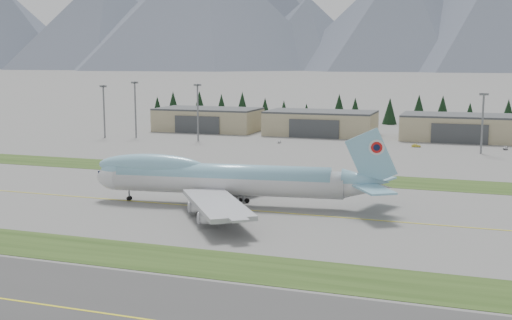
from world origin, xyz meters
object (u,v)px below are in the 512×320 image
(boeing_747_freighter, at_px, (224,179))
(service_vehicle_c, at_px, (505,150))
(hangar_left, at_px, (208,119))
(service_vehicle_b, at_px, (416,147))
(hangar_right, at_px, (460,127))
(hangar_center, at_px, (321,123))
(service_vehicle_a, at_px, (279,143))

(boeing_747_freighter, xyz_separation_m, service_vehicle_c, (65.91, 121.06, -6.18))
(hangar_left, height_order, service_vehicle_b, hangar_left)
(hangar_left, xyz_separation_m, service_vehicle_c, (131.99, -25.42, -5.39))
(boeing_747_freighter, xyz_separation_m, hangar_right, (48.92, 146.48, -0.79))
(boeing_747_freighter, distance_m, hangar_center, 146.90)
(boeing_747_freighter, relative_size, service_vehicle_b, 20.19)
(boeing_747_freighter, distance_m, hangar_left, 160.69)
(hangar_left, bearing_deg, service_vehicle_c, -10.90)
(hangar_center, distance_m, service_vehicle_c, 81.26)
(hangar_right, height_order, service_vehicle_b, hangar_right)
(service_vehicle_b, distance_m, service_vehicle_c, 32.65)
(hangar_right, relative_size, service_vehicle_a, 15.30)
(hangar_right, distance_m, service_vehicle_c, 31.05)
(service_vehicle_a, bearing_deg, hangar_center, 59.42)
(hangar_left, relative_size, service_vehicle_a, 15.30)
(hangar_left, distance_m, hangar_center, 55.00)
(service_vehicle_a, bearing_deg, hangar_right, 10.93)
(hangar_left, bearing_deg, hangar_center, 0.00)
(boeing_747_freighter, xyz_separation_m, hangar_left, (-66.08, 146.48, -0.79))
(hangar_left, bearing_deg, hangar_right, 0.00)
(boeing_747_freighter, bearing_deg, service_vehicle_c, 54.21)
(boeing_747_freighter, bearing_deg, hangar_left, 107.06)
(service_vehicle_b, xyz_separation_m, service_vehicle_c, (32.45, 3.64, 0.00))
(hangar_center, height_order, service_vehicle_b, hangar_center)
(hangar_center, distance_m, service_vehicle_a, 35.49)
(hangar_center, xyz_separation_m, service_vehicle_c, (76.99, -25.42, -5.39))
(hangar_left, distance_m, service_vehicle_a, 57.01)
(service_vehicle_c, bearing_deg, service_vehicle_a, -174.85)
(hangar_left, height_order, hangar_center, same)
(hangar_left, xyz_separation_m, service_vehicle_a, (45.60, -33.80, -5.39))
(hangar_center, height_order, service_vehicle_a, hangar_center)
(hangar_left, xyz_separation_m, hangar_right, (115.00, 0.00, 0.00))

